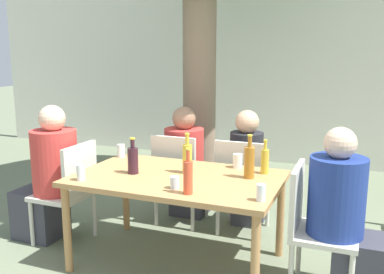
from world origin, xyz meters
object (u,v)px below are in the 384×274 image
Objects in this scene: drinking_glass_0 at (121,151)px; drinking_glass_2 at (238,161)px; person_seated_2 at (187,167)px; person_seated_3 at (248,175)px; patio_chair_3 at (242,182)px; drinking_glass_3 at (175,182)px; patio_chair_1 at (312,222)px; amber_bottle_3 at (249,161)px; oil_cruet_1 at (265,160)px; soda_bottle_4 at (188,176)px; drinking_glass_1 at (81,173)px; person_seated_1 at (348,223)px; person_seated_0 at (49,179)px; wine_bottle_0 at (133,160)px; patio_chair_0 at (70,188)px; drinking_glass_4 at (261,193)px; patio_chair_2 at (178,174)px; oil_cruet_2 at (187,158)px; dining_table_front at (178,185)px.

drinking_glass_0 reaches higher than drinking_glass_2.
person_seated_2 is 1.00× the size of person_seated_3.
drinking_glass_3 is at bearing 78.31° from patio_chair_3.
patio_chair_3 reaches higher than drinking_glass_0.
amber_bottle_3 is (-0.49, 0.15, 0.35)m from patio_chair_1.
patio_chair_1 is 10.46× the size of drinking_glass_3.
soda_bottle_4 is at bearing -118.55° from oil_cruet_1.
person_seated_1 is at bearing 11.30° from drinking_glass_1.
oil_cruet_1 is 0.26m from drinking_glass_2.
person_seated_2 is 9.48× the size of drinking_glass_1.
person_seated_3 is at bearing 121.78° from person_seated_0.
drinking_glass_3 is at bearing 6.87° from drinking_glass_1.
patio_chair_1 is 3.13× the size of wine_bottle_0.
person_seated_1 is at bearing 90.00° from patio_chair_0.
person_seated_0 is 0.68m from drinking_glass_0.
patio_chair_0 is 1.51m from patio_chair_3.
patio_chair_3 reaches higher than drinking_glass_1.
drinking_glass_4 is (1.04, -1.27, 0.26)m from person_seated_2.
patio_chair_2 is 0.23m from person_seated_2.
soda_bottle_4 is (-0.08, -1.08, 0.34)m from patio_chair_3.
patio_chair_0 is at bearing 165.72° from drinking_glass_3.
patio_chair_3 is 0.76× the size of person_seated_1.
patio_chair_2 is 1.26m from soda_bottle_4.
oil_cruet_2 is (-0.28, -0.86, 0.34)m from person_seated_3.
drinking_glass_0 is (-0.95, 0.72, -0.06)m from soda_bottle_4.
person_seated_2 is (-1.56, 0.96, -0.02)m from person_seated_1.
oil_cruet_2 is (0.04, 0.10, 0.19)m from dining_table_front.
patio_chair_0 is 1.11m from oil_cruet_2.
patio_chair_0 and patio_chair_1 have the same top height.
drinking_glass_2 is (-0.89, 0.40, 0.25)m from person_seated_1.
patio_chair_1 is 2.85× the size of soda_bottle_4.
drinking_glass_0 is at bearing 140.45° from patio_chair_0.
patio_chair_3 is 0.74× the size of person_seated_0.
drinking_glass_0 is 1.07× the size of drinking_glass_4.
patio_chair_2 is 3.13× the size of wine_bottle_0.
patio_chair_0 is 0.61m from drinking_glass_1.
drinking_glass_2 is at bearing 154.60° from patio_chair_2.
wine_bottle_0 is 0.66m from soda_bottle_4.
soda_bottle_4 is at bearing -119.21° from amber_bottle_3.
person_seated_1 is 4.13× the size of wine_bottle_0.
patio_chair_1 is 0.78× the size of person_seated_2.
dining_table_front is at bearing 113.44° from patio_chair_2.
patio_chair_0 is 2.03m from patio_chair_1.
soda_bottle_4 is at bearing 109.51° from person_seated_1.
drinking_glass_2 is (0.71, 0.47, -0.05)m from wine_bottle_0.
patio_chair_1 is at bearing 24.66° from soda_bottle_4.
patio_chair_3 is 2.68× the size of amber_bottle_3.
drinking_glass_0 is (-0.76, 0.26, -0.07)m from oil_cruet_2.
patio_chair_2 is at bearing 134.97° from drinking_glass_4.
person_seated_0 is at bearing 149.27° from drinking_glass_1.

